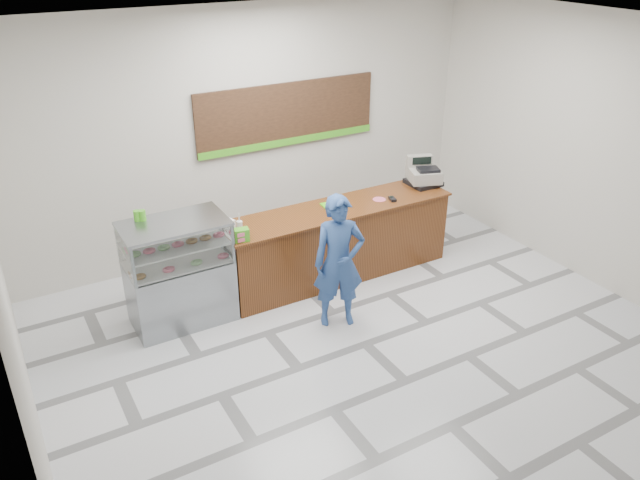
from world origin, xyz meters
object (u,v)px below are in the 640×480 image
display_case (179,272)px  cash_register (423,174)px  sales_counter (338,242)px  serving_tray (335,205)px  customer (339,262)px

display_case → cash_register: size_ratio=2.35×
sales_counter → cash_register: bearing=3.8°
sales_counter → serving_tray: size_ratio=9.02×
display_case → customer: customer is taller
sales_counter → customer: bearing=-120.7°
sales_counter → serving_tray: 0.53m
sales_counter → cash_register: 1.63m
display_case → customer: 1.92m
cash_register → serving_tray: (-1.49, -0.03, -0.14)m
display_case → customer: bearing=-30.7°
sales_counter → customer: customer is taller
sales_counter → display_case: size_ratio=2.45×
serving_tray → display_case: bearing=-173.7°
display_case → customer: size_ratio=0.80×
customer → display_case: bearing=170.4°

